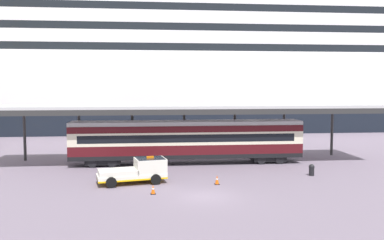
{
  "coord_description": "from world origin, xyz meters",
  "views": [
    {
      "loc": [
        -3.72,
        -27.11,
        7.48
      ],
      "look_at": [
        -0.04,
        8.35,
        4.5
      ],
      "focal_mm": 38.64,
      "sensor_mm": 36.0,
      "label": 1
    }
  ],
  "objects_px": {
    "cruise_ship": "(194,58)",
    "traffic_cone_mid": "(153,189)",
    "quay_bollard": "(312,169)",
    "train_carriage": "(187,140)",
    "service_truck": "(138,170)",
    "traffic_cone_near": "(217,180)"
  },
  "relations": [
    {
      "from": "cruise_ship",
      "to": "traffic_cone_mid",
      "type": "height_order",
      "value": "cruise_ship"
    },
    {
      "from": "quay_bollard",
      "to": "train_carriage",
      "type": "bearing_deg",
      "value": 147.06
    },
    {
      "from": "train_carriage",
      "to": "service_truck",
      "type": "height_order",
      "value": "train_carriage"
    },
    {
      "from": "cruise_ship",
      "to": "quay_bollard",
      "type": "relative_size",
      "value": 153.6
    },
    {
      "from": "service_truck",
      "to": "quay_bollard",
      "type": "distance_m",
      "value": 14.34
    },
    {
      "from": "cruise_ship",
      "to": "traffic_cone_mid",
      "type": "relative_size",
      "value": 220.48
    },
    {
      "from": "traffic_cone_near",
      "to": "quay_bollard",
      "type": "bearing_deg",
      "value": 15.02
    },
    {
      "from": "traffic_cone_mid",
      "to": "service_truck",
      "type": "bearing_deg",
      "value": 107.49
    },
    {
      "from": "traffic_cone_near",
      "to": "traffic_cone_mid",
      "type": "bearing_deg",
      "value": -154.44
    },
    {
      "from": "service_truck",
      "to": "traffic_cone_near",
      "type": "distance_m",
      "value": 6.09
    },
    {
      "from": "train_carriage",
      "to": "quay_bollard",
      "type": "relative_size",
      "value": 22.84
    },
    {
      "from": "cruise_ship",
      "to": "quay_bollard",
      "type": "height_order",
      "value": "cruise_ship"
    },
    {
      "from": "cruise_ship",
      "to": "train_carriage",
      "type": "bearing_deg",
      "value": -97.34
    },
    {
      "from": "train_carriage",
      "to": "service_truck",
      "type": "bearing_deg",
      "value": -120.87
    },
    {
      "from": "service_truck",
      "to": "traffic_cone_near",
      "type": "relative_size",
      "value": 7.6
    },
    {
      "from": "cruise_ship",
      "to": "service_truck",
      "type": "height_order",
      "value": "cruise_ship"
    },
    {
      "from": "cruise_ship",
      "to": "traffic_cone_mid",
      "type": "bearing_deg",
      "value": -99.73
    },
    {
      "from": "service_truck",
      "to": "train_carriage",
      "type": "bearing_deg",
      "value": 59.13
    },
    {
      "from": "service_truck",
      "to": "traffic_cone_near",
      "type": "height_order",
      "value": "service_truck"
    },
    {
      "from": "quay_bollard",
      "to": "service_truck",
      "type": "bearing_deg",
      "value": -175.65
    },
    {
      "from": "service_truck",
      "to": "traffic_cone_near",
      "type": "bearing_deg",
      "value": -10.97
    },
    {
      "from": "train_carriage",
      "to": "traffic_cone_near",
      "type": "xyz_separation_m",
      "value": [
        1.49,
        -8.61,
        -1.95
      ]
    }
  ]
}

